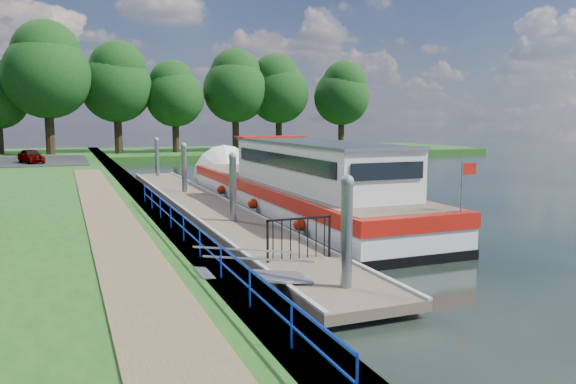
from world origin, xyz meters
name	(u,v)px	position (x,y,z in m)	size (l,w,h in m)	color
ground	(336,298)	(0.00, 0.00, 0.00)	(160.00, 160.00, 0.00)	black
bank_edge	(141,201)	(-2.55, 15.00, 0.39)	(1.10, 90.00, 0.78)	#473D2D
far_bank	(227,152)	(12.00, 52.00, 0.30)	(60.00, 18.00, 0.60)	#1C4915
footpath	(111,220)	(-4.40, 8.00, 0.80)	(1.60, 40.00, 0.05)	brown
blue_fence	(191,228)	(-2.75, 3.00, 1.31)	(0.04, 18.04, 0.72)	#0C2DBF
pontoon	(205,208)	(0.00, 13.00, 0.18)	(2.50, 30.00, 0.56)	brown
mooring_piles	(205,184)	(0.00, 13.00, 1.28)	(0.30, 27.30, 3.55)	gray
gangway	(254,275)	(-1.85, 0.50, 0.63)	(2.58, 1.00, 0.92)	#A5A8AD
gate_panel	(299,232)	(0.00, 2.20, 1.15)	(1.85, 0.05, 1.15)	black
barge	(287,187)	(3.60, 12.08, 1.09)	(4.36, 21.15, 4.78)	black
horizon_trees	(104,81)	(-1.61, 48.68, 7.95)	(54.38, 10.03, 12.87)	#332316
car_a	(31,156)	(-8.07, 35.37, 1.37)	(1.27, 3.17, 1.08)	#999999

